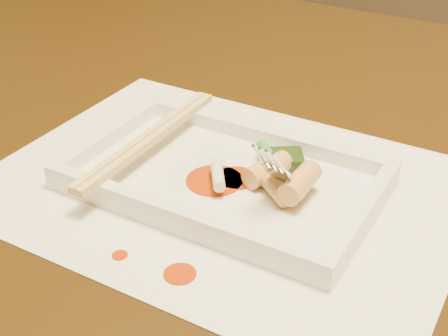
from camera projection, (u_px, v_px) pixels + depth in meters
The scene contains 21 objects.
table at pixel (284, 238), 0.64m from camera, with size 1.40×0.90×0.75m.
placemat at pixel (224, 186), 0.54m from camera, with size 0.40×0.30×0.00m, color white.
sauce_splatter_a at pixel (180, 274), 0.44m from camera, with size 0.02×0.02×0.00m, color #A83104.
sauce_splatter_b at pixel (120, 255), 0.46m from camera, with size 0.01×0.01×0.00m, color #A83104.
plate_base at pixel (224, 182), 0.54m from camera, with size 0.26×0.16×0.01m, color white.
plate_rim_far at pixel (263, 135), 0.59m from camera, with size 0.26×0.01×0.01m, color white.
plate_rim_near at pixel (176, 215), 0.48m from camera, with size 0.26×0.01×0.01m, color white.
plate_rim_left at pixel (110, 136), 0.59m from camera, with size 0.01×0.14×0.01m, color white.
plate_rim_right at pixel (363, 214), 0.48m from camera, with size 0.01×0.14×0.01m, color white.
veg_piece at pixel (281, 160), 0.55m from camera, with size 0.04×0.03×0.01m, color black.
scallion_white at pixel (218, 174), 0.52m from camera, with size 0.01×0.01×0.04m, color #EAEACC.
scallion_green at pixel (279, 167), 0.53m from camera, with size 0.01×0.01×0.09m, color #2A9818.
chopstick_a at pixel (145, 137), 0.56m from camera, with size 0.01×0.20×0.01m, color #DFBC6F.
chopstick_b at pixel (153, 139), 0.56m from camera, with size 0.01×0.20×0.01m, color #DFBC6F.
fork at pixel (314, 111), 0.48m from camera, with size 0.09×0.10×0.14m, color silver, non-canonical shape.
sauce_blob_0 at pixel (214, 180), 0.53m from camera, with size 0.05×0.05×0.00m, color #A83104.
sauce_blob_1 at pixel (237, 178), 0.54m from camera, with size 0.04×0.04×0.00m, color #A83104.
rice_cake_0 at pixel (276, 184), 0.51m from camera, with size 0.02×0.02×0.04m, color #E3B76A.
rice_cake_1 at pixel (267, 170), 0.53m from camera, with size 0.02×0.02×0.04m, color #E3B76A.
rice_cake_2 at pixel (300, 183), 0.50m from camera, with size 0.02×0.02×0.04m, color #E3B76A.
rice_cake_3 at pixel (278, 182), 0.51m from camera, with size 0.02×0.02×0.05m, color #E3B76A.
Camera 1 is at (0.20, -0.47, 1.05)m, focal length 50.00 mm.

